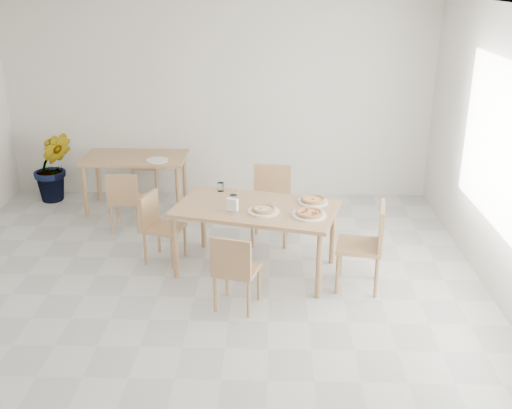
{
  "coord_description": "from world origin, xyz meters",
  "views": [
    {
      "loc": [
        0.77,
        -4.84,
        3.05
      ],
      "look_at": [
        0.6,
        1.05,
        0.77
      ],
      "focal_mm": 42.0,
      "sensor_mm": 36.0,
      "label": 1
    }
  ],
  "objects_px": {
    "pizza_margherita": "(313,200)",
    "plate_empty": "(157,160)",
    "plate_margherita": "(313,202)",
    "napkin_holder": "(232,205)",
    "tumbler_a": "(221,187)",
    "chair_north": "(271,198)",
    "chair_west": "(158,222)",
    "plate_mushroom": "(264,211)",
    "plate_pepperoni": "(309,215)",
    "second_table": "(135,163)",
    "main_table": "(256,213)",
    "tumbler_b": "(233,200)",
    "chair_back_n": "(150,159)",
    "potted_plant": "(53,167)",
    "chair_back_s": "(125,197)",
    "chair_south": "(234,267)",
    "pizza_mushroom": "(264,209)",
    "chair_east": "(368,241)",
    "pizza_pepperoni": "(309,213)"
  },
  "relations": [
    {
      "from": "pizza_mushroom",
      "to": "potted_plant",
      "type": "height_order",
      "value": "potted_plant"
    },
    {
      "from": "chair_north",
      "to": "napkin_holder",
      "type": "relative_size",
      "value": 6.38
    },
    {
      "from": "chair_south",
      "to": "chair_back_s",
      "type": "xyz_separation_m",
      "value": [
        -1.49,
        1.88,
        -0.01
      ]
    },
    {
      "from": "chair_back_n",
      "to": "potted_plant",
      "type": "xyz_separation_m",
      "value": [
        -1.29,
        -0.44,
        0.01
      ]
    },
    {
      "from": "pizza_mushroom",
      "to": "plate_empty",
      "type": "relative_size",
      "value": 1.12
    },
    {
      "from": "chair_back_s",
      "to": "chair_back_n",
      "type": "distance_m",
      "value": 1.51
    },
    {
      "from": "pizza_margherita",
      "to": "pizza_mushroom",
      "type": "relative_size",
      "value": 0.83
    },
    {
      "from": "chair_south",
      "to": "chair_back_n",
      "type": "xyz_separation_m",
      "value": [
        -1.46,
        3.38,
        0.03
      ]
    },
    {
      "from": "pizza_margherita",
      "to": "plate_empty",
      "type": "bearing_deg",
      "value": 142.89
    },
    {
      "from": "tumbler_b",
      "to": "chair_back_n",
      "type": "bearing_deg",
      "value": 119.39
    },
    {
      "from": "pizza_margherita",
      "to": "pizza_pepperoni",
      "type": "relative_size",
      "value": 0.78
    },
    {
      "from": "tumbler_a",
      "to": "chair_north",
      "type": "bearing_deg",
      "value": 33.5
    },
    {
      "from": "plate_mushroom",
      "to": "potted_plant",
      "type": "bearing_deg",
      "value": 143.2
    },
    {
      "from": "chair_west",
      "to": "chair_back_s",
      "type": "distance_m",
      "value": 0.98
    },
    {
      "from": "plate_margherita",
      "to": "napkin_holder",
      "type": "xyz_separation_m",
      "value": [
        -0.85,
        -0.29,
        0.06
      ]
    },
    {
      "from": "plate_mushroom",
      "to": "plate_empty",
      "type": "bearing_deg",
      "value": 128.87
    },
    {
      "from": "pizza_margherita",
      "to": "potted_plant",
      "type": "bearing_deg",
      "value": 151.02
    },
    {
      "from": "plate_mushroom",
      "to": "plate_margherita",
      "type": "bearing_deg",
      "value": 29.06
    },
    {
      "from": "pizza_mushroom",
      "to": "potted_plant",
      "type": "bearing_deg",
      "value": 143.2
    },
    {
      "from": "tumbler_b",
      "to": "potted_plant",
      "type": "distance_m",
      "value": 3.39
    },
    {
      "from": "chair_north",
      "to": "chair_back_n",
      "type": "distance_m",
      "value": 2.47
    },
    {
      "from": "chair_north",
      "to": "plate_mushroom",
      "type": "xyz_separation_m",
      "value": [
        -0.08,
        -1.01,
        0.23
      ]
    },
    {
      "from": "main_table",
      "to": "pizza_margherita",
      "type": "distance_m",
      "value": 0.63
    },
    {
      "from": "napkin_holder",
      "to": "chair_back_s",
      "type": "height_order",
      "value": "napkin_holder"
    },
    {
      "from": "chair_west",
      "to": "plate_pepperoni",
      "type": "bearing_deg",
      "value": -89.49
    },
    {
      "from": "chair_back_s",
      "to": "chair_south",
      "type": "bearing_deg",
      "value": 127.56
    },
    {
      "from": "chair_east",
      "to": "pizza_mushroom",
      "type": "bearing_deg",
      "value": -90.07
    },
    {
      "from": "plate_pepperoni",
      "to": "chair_east",
      "type": "bearing_deg",
      "value": -10.18
    },
    {
      "from": "chair_west",
      "to": "pizza_mushroom",
      "type": "relative_size",
      "value": 2.43
    },
    {
      "from": "pizza_mushroom",
      "to": "plate_empty",
      "type": "distance_m",
      "value": 2.28
    },
    {
      "from": "main_table",
      "to": "plate_pepperoni",
      "type": "height_order",
      "value": "plate_pepperoni"
    },
    {
      "from": "chair_west",
      "to": "chair_back_n",
      "type": "bearing_deg",
      "value": 29.81
    },
    {
      "from": "chair_back_s",
      "to": "chair_west",
      "type": "bearing_deg",
      "value": 124.33
    },
    {
      "from": "chair_north",
      "to": "tumbler_a",
      "type": "xyz_separation_m",
      "value": [
        -0.57,
        -0.38,
        0.27
      ]
    },
    {
      "from": "chair_north",
      "to": "tumbler_a",
      "type": "height_order",
      "value": "chair_north"
    },
    {
      "from": "chair_east",
      "to": "potted_plant",
      "type": "distance_m",
      "value": 4.76
    },
    {
      "from": "chair_west",
      "to": "plate_mushroom",
      "type": "height_order",
      "value": "chair_west"
    },
    {
      "from": "pizza_margherita",
      "to": "pizza_mushroom",
      "type": "xyz_separation_m",
      "value": [
        -0.53,
        -0.29,
        0.0
      ]
    },
    {
      "from": "chair_south",
      "to": "chair_west",
      "type": "xyz_separation_m",
      "value": [
        -0.92,
        1.07,
        -0.0
      ]
    },
    {
      "from": "chair_south",
      "to": "plate_mushroom",
      "type": "bearing_deg",
      "value": -95.45
    },
    {
      "from": "potted_plant",
      "to": "plate_margherita",
      "type": "bearing_deg",
      "value": -28.98
    },
    {
      "from": "main_table",
      "to": "tumbler_b",
      "type": "bearing_deg",
      "value": -179.84
    },
    {
      "from": "pizza_mushroom",
      "to": "pizza_margherita",
      "type": "bearing_deg",
      "value": 29.06
    },
    {
      "from": "pizza_margherita",
      "to": "pizza_mushroom",
      "type": "bearing_deg",
      "value": -150.94
    },
    {
      "from": "chair_back_s",
      "to": "potted_plant",
      "type": "height_order",
      "value": "potted_plant"
    },
    {
      "from": "plate_pepperoni",
      "to": "second_table",
      "type": "xyz_separation_m",
      "value": [
        -2.24,
        2.05,
        -0.1
      ]
    },
    {
      "from": "chair_north",
      "to": "tumbler_a",
      "type": "relative_size",
      "value": 9.19
    },
    {
      "from": "chair_north",
      "to": "plate_mushroom",
      "type": "distance_m",
      "value": 1.04
    },
    {
      "from": "chair_south",
      "to": "chair_back_n",
      "type": "bearing_deg",
      "value": -51.16
    },
    {
      "from": "plate_margherita",
      "to": "tumbler_b",
      "type": "relative_size",
      "value": 3.1
    }
  ]
}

